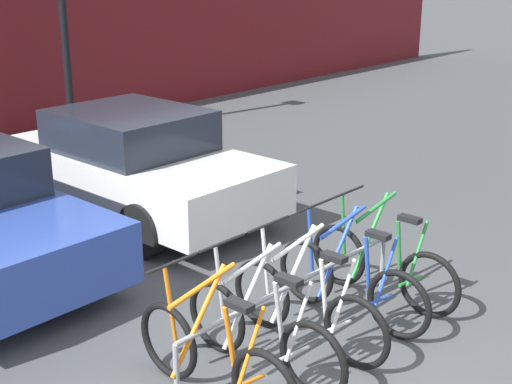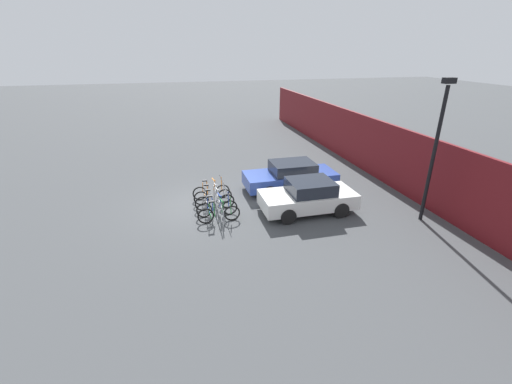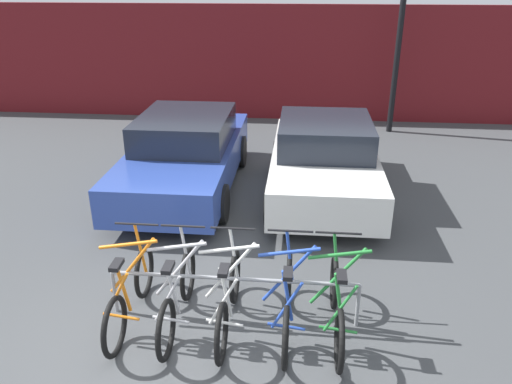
% 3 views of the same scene
% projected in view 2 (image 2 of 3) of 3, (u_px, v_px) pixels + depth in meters
% --- Properties ---
extents(ground_plane, '(120.00, 120.00, 0.00)m').
position_uv_depth(ground_plane, '(202.00, 205.00, 15.17)').
color(ground_plane, '#424447').
extents(hoarding_wall, '(36.00, 0.16, 2.99)m').
position_uv_depth(hoarding_wall, '(394.00, 157.00, 16.75)').
color(hoarding_wall, maroon).
rests_on(hoarding_wall, ground).
extents(bike_rack, '(2.88, 0.04, 0.57)m').
position_uv_depth(bike_rack, '(218.00, 199.00, 14.60)').
color(bike_rack, gray).
rests_on(bike_rack, ground).
extents(bicycle_orange, '(0.68, 1.71, 1.05)m').
position_uv_depth(bicycle_orange, '(211.00, 191.00, 15.64)').
color(bicycle_orange, black).
rests_on(bicycle_orange, ground).
extents(bicycle_silver, '(0.68, 1.71, 1.05)m').
position_uv_depth(bicycle_silver, '(213.00, 196.00, 15.15)').
color(bicycle_silver, black).
rests_on(bicycle_silver, ground).
extents(bicycle_white, '(0.68, 1.71, 1.05)m').
position_uv_depth(bicycle_white, '(215.00, 201.00, 14.63)').
color(bicycle_white, black).
rests_on(bicycle_white, ground).
extents(bicycle_blue, '(0.68, 1.71, 1.05)m').
position_uv_depth(bicycle_blue, '(217.00, 208.00, 14.04)').
color(bicycle_blue, black).
rests_on(bicycle_blue, ground).
extents(bicycle_green, '(0.68, 1.71, 1.05)m').
position_uv_depth(bicycle_green, '(219.00, 214.00, 13.55)').
color(bicycle_green, black).
rests_on(bicycle_green, ground).
extents(car_blue, '(1.91, 4.42, 1.40)m').
position_uv_depth(car_blue, '(291.00, 176.00, 16.60)').
color(car_blue, '#2D479E').
rests_on(car_blue, ground).
extents(car_white, '(1.91, 3.95, 1.40)m').
position_uv_depth(car_white, '(308.00, 196.00, 14.33)').
color(car_white, silver).
rests_on(car_white, ground).
extents(lamp_post, '(0.24, 0.44, 5.49)m').
position_uv_depth(lamp_post, '(436.00, 145.00, 12.72)').
color(lamp_post, black).
rests_on(lamp_post, ground).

